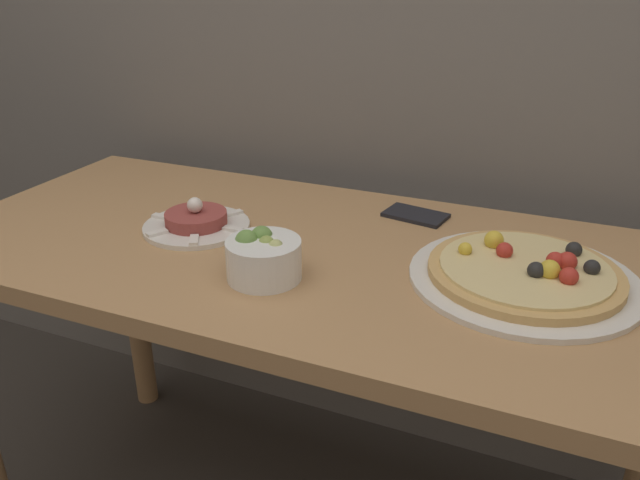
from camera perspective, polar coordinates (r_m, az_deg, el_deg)
name	(u,v)px	position (r m, az deg, el deg)	size (l,w,h in m)	color
dining_table	(310,297)	(1.20, -0.88, -5.27)	(1.46, 0.66, 0.75)	#AD7F51
pizza_plate	(525,273)	(1.08, 18.25, -2.92)	(0.38, 0.38, 0.06)	silver
tartare_plate	(196,222)	(1.25, -11.24, 1.62)	(0.21, 0.21, 0.07)	silver
small_bowl	(263,257)	(1.04, -5.21, -1.55)	(0.13, 0.13, 0.08)	white
napkin	(416,215)	(1.30, 8.74, 2.27)	(0.14, 0.10, 0.01)	black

